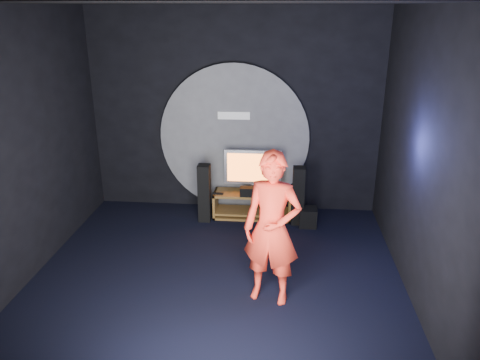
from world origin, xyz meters
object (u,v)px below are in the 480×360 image
at_px(tv, 253,169).
at_px(tower_speaker_right, 298,196).
at_px(tower_speaker_left, 204,193).
at_px(player, 272,229).
at_px(media_console, 253,206).
at_px(subwoofer, 308,217).

distance_m(tv, tower_speaker_right, 0.90).
relative_size(tower_speaker_left, player, 0.52).
bearing_deg(media_console, tower_speaker_left, -165.08).
height_order(tower_speaker_right, subwoofer, tower_speaker_right).
relative_size(tower_speaker_right, subwoofer, 3.14).
height_order(media_console, subwoofer, media_console).
bearing_deg(tower_speaker_left, subwoofer, -2.35).
bearing_deg(player, tower_speaker_left, 131.07).
height_order(subwoofer, player, player).
distance_m(tv, player, 2.51).
relative_size(media_console, player, 0.69).
distance_m(tv, subwoofer, 1.23).
bearing_deg(tv, tower_speaker_left, -160.55).
relative_size(tv, player, 0.51).
bearing_deg(tower_speaker_left, player, -61.61).
height_order(media_console, player, player).
bearing_deg(subwoofer, tv, 159.63).
distance_m(media_console, tower_speaker_right, 0.85).
relative_size(tv, subwoofer, 3.06).
height_order(media_console, tv, tv).
height_order(tv, tower_speaker_right, tv).
xyz_separation_m(tower_speaker_left, subwoofer, (1.75, -0.07, -0.34)).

